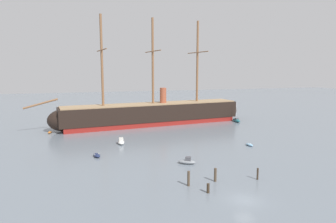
# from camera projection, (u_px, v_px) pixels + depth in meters

# --- Properties ---
(ground_plane) EXTENTS (400.00, 400.00, 0.00)m
(ground_plane) POSITION_uv_depth(u_px,v_px,m) (245.00, 200.00, 39.95)
(ground_plane) COLOR slate
(tall_ship) EXTENTS (68.20, 17.07, 32.83)m
(tall_ship) POSITION_uv_depth(u_px,v_px,m) (153.00, 113.00, 94.01)
(tall_ship) COLOR maroon
(tall_ship) RESTS_ON ground
(motorboat_near_centre) EXTENTS (3.47, 2.75, 1.36)m
(motorboat_near_centre) POSITION_uv_depth(u_px,v_px,m) (187.00, 161.00, 55.30)
(motorboat_near_centre) COLOR gray
(motorboat_near_centre) RESTS_ON ground
(dinghy_mid_left) EXTENTS (1.65, 2.88, 0.64)m
(dinghy_mid_left) POSITION_uv_depth(u_px,v_px,m) (97.00, 155.00, 59.71)
(dinghy_mid_left) COLOR #1E284C
(dinghy_mid_left) RESTS_ON ground
(dinghy_mid_right) EXTENTS (1.24, 2.38, 0.54)m
(dinghy_mid_right) POSITION_uv_depth(u_px,v_px,m) (249.00, 145.00, 68.24)
(dinghy_mid_right) COLOR #7FB2D6
(dinghy_mid_right) RESTS_ON ground
(motorboat_alongside_bow) EXTENTS (1.74, 3.72, 1.52)m
(motorboat_alongside_bow) POSITION_uv_depth(u_px,v_px,m) (121.00, 142.00, 69.94)
(motorboat_alongside_bow) COLOR silver
(motorboat_alongside_bow) RESTS_ON ground
(dinghy_far_left) EXTENTS (1.34, 2.19, 0.48)m
(dinghy_far_left) POSITION_uv_depth(u_px,v_px,m) (50.00, 132.00, 81.82)
(dinghy_far_left) COLOR orange
(dinghy_far_left) RESTS_ON ground
(sailboat_far_right) EXTENTS (2.11, 5.29, 6.70)m
(sailboat_far_right) POSITION_uv_depth(u_px,v_px,m) (236.00, 120.00, 99.31)
(sailboat_far_right) COLOR #236670
(sailboat_far_right) RESTS_ON ground
(motorboat_distant_centre) EXTENTS (4.08, 2.46, 1.60)m
(motorboat_distant_centre) POSITION_uv_depth(u_px,v_px,m) (153.00, 119.00, 101.80)
(motorboat_distant_centre) COLOR #7FB2D6
(motorboat_distant_centre) RESTS_ON ground
(mooring_piling_nearest) EXTENTS (0.40, 0.40, 2.29)m
(mooring_piling_nearest) POSITION_uv_depth(u_px,v_px,m) (189.00, 179.00, 44.75)
(mooring_piling_nearest) COLOR #4C3D2D
(mooring_piling_nearest) RESTS_ON ground
(mooring_piling_left_pair) EXTENTS (0.28, 0.28, 1.88)m
(mooring_piling_left_pair) POSITION_uv_depth(u_px,v_px,m) (258.00, 174.00, 47.38)
(mooring_piling_left_pair) COLOR #382B1E
(mooring_piling_left_pair) RESTS_ON ground
(mooring_piling_right_pair) EXTENTS (0.42, 0.42, 1.38)m
(mooring_piling_right_pair) POSITION_uv_depth(u_px,v_px,m) (208.00, 188.00, 42.28)
(mooring_piling_right_pair) COLOR #382B1E
(mooring_piling_right_pair) RESTS_ON ground
(mooring_piling_midwater) EXTENTS (0.41, 0.41, 2.15)m
(mooring_piling_midwater) POSITION_uv_depth(u_px,v_px,m) (215.00, 175.00, 46.53)
(mooring_piling_midwater) COLOR #4C3D2D
(mooring_piling_midwater) RESTS_ON ground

